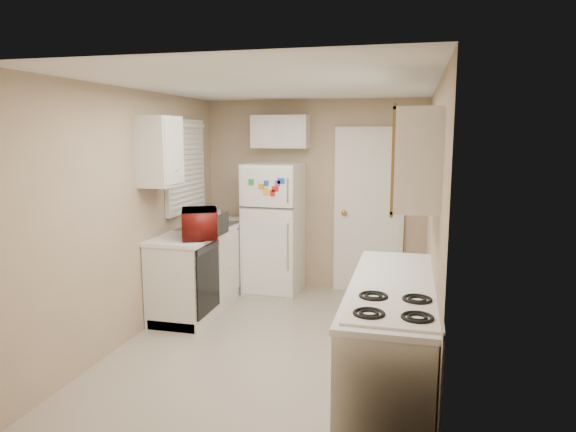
# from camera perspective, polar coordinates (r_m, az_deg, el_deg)

# --- Properties ---
(floor) EXTENTS (3.80, 3.80, 0.00)m
(floor) POSITION_cam_1_polar(r_m,az_deg,el_deg) (5.06, -1.39, -13.88)
(floor) COLOR #BDAF9C
(floor) RESTS_ON ground
(ceiling) EXTENTS (3.80, 3.80, 0.00)m
(ceiling) POSITION_cam_1_polar(r_m,az_deg,el_deg) (4.67, -1.50, 14.33)
(ceiling) COLOR white
(ceiling) RESTS_ON floor
(wall_left) EXTENTS (3.80, 3.80, 0.00)m
(wall_left) POSITION_cam_1_polar(r_m,az_deg,el_deg) (5.26, -16.34, 0.27)
(wall_left) COLOR tan
(wall_left) RESTS_ON floor
(wall_right) EXTENTS (3.80, 3.80, 0.00)m
(wall_right) POSITION_cam_1_polar(r_m,az_deg,el_deg) (4.56, 15.79, -1.01)
(wall_right) COLOR tan
(wall_right) RESTS_ON floor
(wall_back) EXTENTS (2.80, 2.80, 0.00)m
(wall_back) POSITION_cam_1_polar(r_m,az_deg,el_deg) (6.55, 2.91, 2.32)
(wall_back) COLOR tan
(wall_back) RESTS_ON floor
(wall_front) EXTENTS (2.80, 2.80, 0.00)m
(wall_front) POSITION_cam_1_polar(r_m,az_deg,el_deg) (2.97, -11.15, -6.22)
(wall_front) COLOR tan
(wall_front) RESTS_ON floor
(left_counter) EXTENTS (0.60, 1.80, 0.90)m
(left_counter) POSITION_cam_1_polar(r_m,az_deg,el_deg) (6.06, -9.28, -5.56)
(left_counter) COLOR silver
(left_counter) RESTS_ON floor
(dishwasher) EXTENTS (0.03, 0.58, 0.72)m
(dishwasher) POSITION_cam_1_polar(r_m,az_deg,el_deg) (5.41, -8.93, -6.92)
(dishwasher) COLOR black
(dishwasher) RESTS_ON floor
(sink) EXTENTS (0.54, 0.74, 0.16)m
(sink) POSITION_cam_1_polar(r_m,az_deg,el_deg) (6.11, -8.83, -1.50)
(sink) COLOR gray
(sink) RESTS_ON left_counter
(microwave) EXTENTS (0.61, 0.49, 0.36)m
(microwave) POSITION_cam_1_polar(r_m,az_deg,el_deg) (5.44, -9.77, -0.80)
(microwave) COLOR maroon
(microwave) RESTS_ON left_counter
(soap_bottle) EXTENTS (0.09, 0.10, 0.20)m
(soap_bottle) POSITION_cam_1_polar(r_m,az_deg,el_deg) (6.44, -8.01, 0.33)
(soap_bottle) COLOR white
(soap_bottle) RESTS_ON left_counter
(window_blinds) EXTENTS (0.10, 0.98, 1.08)m
(window_blinds) POSITION_cam_1_polar(r_m,az_deg,el_deg) (6.12, -11.26, 5.44)
(window_blinds) COLOR silver
(window_blinds) RESTS_ON wall_left
(upper_cabinet_left) EXTENTS (0.30, 0.45, 0.70)m
(upper_cabinet_left) POSITION_cam_1_polar(r_m,az_deg,el_deg) (5.32, -14.03, 6.97)
(upper_cabinet_left) COLOR silver
(upper_cabinet_left) RESTS_ON wall_left
(refrigerator) EXTENTS (0.68, 0.67, 1.61)m
(refrigerator) POSITION_cam_1_polar(r_m,az_deg,el_deg) (6.41, -1.58, -1.38)
(refrigerator) COLOR white
(refrigerator) RESTS_ON floor
(cabinet_over_fridge) EXTENTS (0.70, 0.30, 0.40)m
(cabinet_over_fridge) POSITION_cam_1_polar(r_m,az_deg,el_deg) (6.45, -0.82, 9.35)
(cabinet_over_fridge) COLOR silver
(cabinet_over_fridge) RESTS_ON wall_back
(interior_door) EXTENTS (0.86, 0.06, 2.08)m
(interior_door) POSITION_cam_1_polar(r_m,az_deg,el_deg) (6.44, 8.96, 0.49)
(interior_door) COLOR white
(interior_door) RESTS_ON floor
(right_counter) EXTENTS (0.60, 2.00, 0.90)m
(right_counter) POSITION_cam_1_polar(r_m,az_deg,el_deg) (4.00, 11.27, -13.51)
(right_counter) COLOR silver
(right_counter) RESTS_ON floor
(stove) EXTENTS (0.59, 0.72, 0.87)m
(stove) POSITION_cam_1_polar(r_m,az_deg,el_deg) (3.48, 11.43, -17.34)
(stove) COLOR white
(stove) RESTS_ON floor
(upper_cabinet_right) EXTENTS (0.30, 1.20, 0.70)m
(upper_cabinet_right) POSITION_cam_1_polar(r_m,az_deg,el_deg) (3.99, 14.24, 6.32)
(upper_cabinet_right) COLOR silver
(upper_cabinet_right) RESTS_ON wall_right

